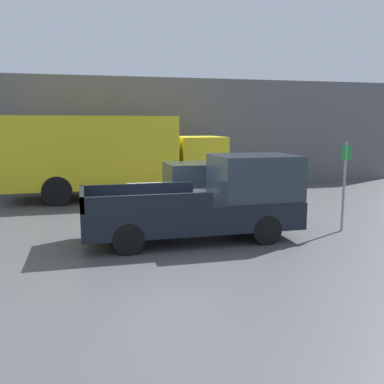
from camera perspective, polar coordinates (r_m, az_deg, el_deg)
The scene contains 6 objects.
ground_plane at distance 11.08m, azimuth -3.36°, elevation -6.49°, with size 60.00×60.00×0.00m, color #4C4C4F.
building_wall at distance 20.07m, azimuth -8.61°, elevation 7.78°, with size 28.00×0.15×5.08m.
pickup_truck at distance 11.08m, azimuth 2.72°, elevation -1.20°, with size 5.50×1.99×2.17m.
car at distance 13.88m, azimuth 1.49°, elevation 0.39°, with size 4.67×1.92×1.73m.
delivery_truck at distance 17.28m, azimuth -10.78°, elevation 5.02°, with size 8.51×2.48×3.26m.
parking_sign at distance 12.49m, azimuth 19.65°, elevation 1.33°, with size 0.30×0.07×2.49m.
Camera 1 is at (-1.99, -10.48, 2.98)m, focal length 40.00 mm.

